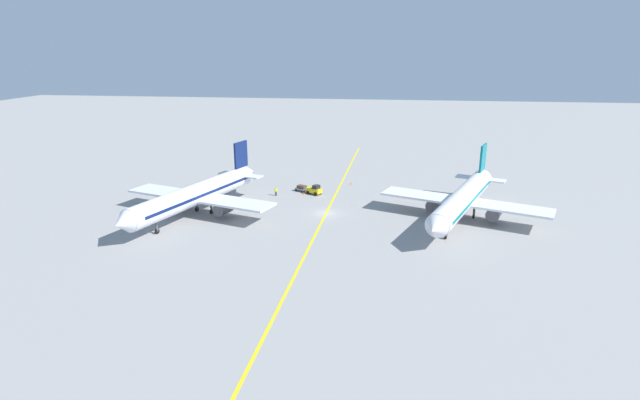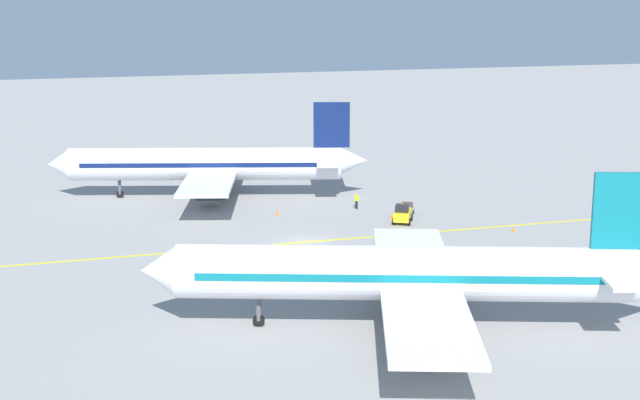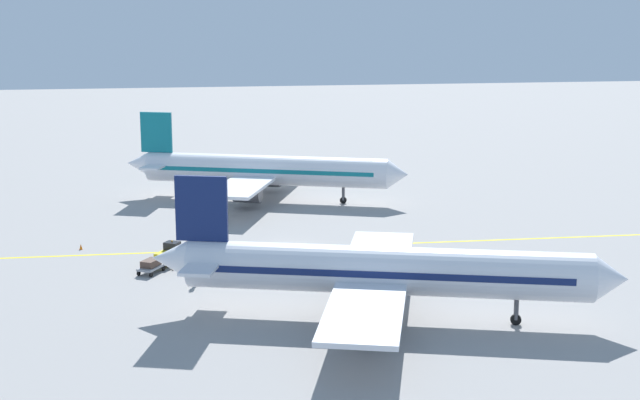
% 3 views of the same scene
% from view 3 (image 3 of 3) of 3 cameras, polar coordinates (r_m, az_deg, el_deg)
% --- Properties ---
extents(ground_plane, '(400.00, 400.00, 0.00)m').
position_cam_3_polar(ground_plane, '(87.55, -2.03, -3.07)').
color(ground_plane, gray).
extents(apron_yellow_centreline, '(4.46, 119.94, 0.01)m').
position_cam_3_polar(apron_yellow_centreline, '(87.55, -2.03, -3.07)').
color(apron_yellow_centreline, yellow).
rests_on(apron_yellow_centreline, ground).
extents(airplane_at_gate, '(28.00, 34.20, 10.60)m').
position_cam_3_polar(airplane_at_gate, '(109.21, -3.70, 1.89)').
color(airplane_at_gate, white).
rests_on(airplane_at_gate, ground).
extents(airplane_adjacent_stand, '(28.25, 34.70, 10.60)m').
position_cam_3_polar(airplane_adjacent_stand, '(66.59, 3.88, -4.58)').
color(airplane_adjacent_stand, silver).
rests_on(airplane_adjacent_stand, ground).
extents(baggage_tug_white, '(3.34, 2.86, 2.11)m').
position_cam_3_polar(baggage_tug_white, '(82.89, -9.58, -3.44)').
color(baggage_tug_white, gold).
rests_on(baggage_tug_white, ground).
extents(baggage_cart_trailing, '(2.95, 2.54, 1.24)m').
position_cam_3_polar(baggage_cart_trailing, '(80.21, -10.77, -4.11)').
color(baggage_cart_trailing, gray).
rests_on(baggage_cart_trailing, ground).
extents(ground_crew_worker, '(0.52, 0.37, 1.68)m').
position_cam_3_polar(ground_crew_worker, '(75.84, -8.01, -4.82)').
color(ground_crew_worker, '#23232D').
rests_on(ground_crew_worker, ground).
extents(traffic_cone_near_nose, '(0.32, 0.32, 0.55)m').
position_cam_3_polar(traffic_cone_near_nose, '(76.93, -1.45, -4.96)').
color(traffic_cone_near_nose, orange).
rests_on(traffic_cone_near_nose, ground).
extents(traffic_cone_mid_apron, '(0.32, 0.32, 0.55)m').
position_cam_3_polar(traffic_cone_mid_apron, '(81.05, -9.36, -4.24)').
color(traffic_cone_mid_apron, orange).
rests_on(traffic_cone_mid_apron, ground).
extents(traffic_cone_by_wingtip, '(0.32, 0.32, 0.55)m').
position_cam_3_polar(traffic_cone_by_wingtip, '(89.83, -15.06, -2.91)').
color(traffic_cone_by_wingtip, orange).
rests_on(traffic_cone_by_wingtip, ground).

